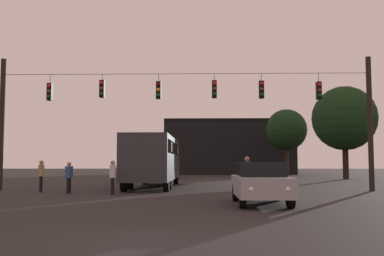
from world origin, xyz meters
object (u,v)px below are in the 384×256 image
Objects in this scene: pedestrian_crossing_center at (247,173)px; tree_left_silhouette at (286,130)px; car_far_left at (168,170)px; pedestrian_crossing_right at (69,176)px; pedestrian_near_bus at (113,175)px; car_near_right at (260,182)px; pedestrian_crossing_left at (41,174)px; tree_behind_building at (344,118)px; city_bus at (154,157)px.

tree_left_silhouette is at bearing 75.99° from pedestrian_crossing_center.
pedestrian_crossing_center is 31.05m from tree_left_silhouette.
car_far_left is 22.37m from pedestrian_crossing_center.
pedestrian_crossing_right is 2.41m from pedestrian_near_bus.
car_near_right is at bearing -32.52° from pedestrian_crossing_right.
car_near_right is 27.09m from car_far_left.
tree_left_silhouette is (13.77, 29.94, 4.34)m from pedestrian_near_bus.
pedestrian_crossing_left is 0.19× the size of tree_behind_building.
car_far_left is (-5.40, 26.55, 0.00)m from car_near_right.
pedestrian_crossing_left is at bearing 156.29° from pedestrian_near_bus.
city_bus is at bearing 114.37° from car_near_right.
city_bus is 1.45× the size of tree_left_silhouette.
city_bus is 6.63m from pedestrian_near_bus.
car_near_right and car_far_left have the same top height.
car_near_right is 2.43× the size of pedestrian_crossing_center.
pedestrian_crossing_right reaches higher than car_near_right.
tree_behind_building is at bearing 61.44° from pedestrian_crossing_center.
car_far_left is 0.58× the size of tree_left_silhouette.
car_near_right is (5.07, -11.19, -1.07)m from city_bus.
tree_left_silhouette reaches higher than city_bus.
pedestrian_crossing_left is at bearing 147.81° from car_near_right.
pedestrian_crossing_center reaches higher than car_far_left.
pedestrian_crossing_center is (0.00, 4.84, 0.23)m from car_near_right.
pedestrian_near_bus reaches higher than pedestrian_crossing_right.
pedestrian_crossing_right is at bearing 162.02° from pedestrian_near_bus.
tree_behind_building reaches higher than car_near_right.
car_far_left is 2.86× the size of pedestrian_crossing_right.
pedestrian_crossing_center is (5.40, -21.71, 0.23)m from car_far_left.
city_bus is 26.84m from tree_left_silhouette.
pedestrian_crossing_right is 0.96× the size of pedestrian_near_bus.
tree_left_silhouette is at bearing 65.30° from pedestrian_near_bus.
pedestrian_crossing_left is at bearing 170.77° from pedestrian_crossing_center.
car_far_left is at bearing 103.97° from pedestrian_crossing_center.
pedestrian_near_bus is (-1.26, -6.44, -0.96)m from city_bus.
city_bus is 2.53× the size of car_near_right.
pedestrian_crossing_left reaches higher than car_near_right.
pedestrian_crossing_left is 28.62m from tree_behind_building.
pedestrian_crossing_left is (-5.30, -4.67, -0.95)m from city_bus.
pedestrian_crossing_right is at bearing 147.48° from car_near_right.
car_near_right is 4.85m from pedestrian_crossing_center.
pedestrian_crossing_right is (1.75, -1.03, -0.06)m from pedestrian_crossing_left.
pedestrian_near_bus reaches higher than car_near_right.
pedestrian_crossing_center is (10.37, -1.68, 0.11)m from pedestrian_crossing_left.
city_bus is 2.51× the size of car_far_left.
car_far_left is 21.82m from pedestrian_near_bus.
pedestrian_near_bus is 0.21× the size of tree_left_silhouette.
car_near_right is 35.76m from tree_left_silhouette.
car_near_right is 2.84× the size of pedestrian_crossing_right.
tree_behind_building is (16.05, 13.82, 3.71)m from city_bus.
tree_left_silhouette is (12.52, 23.50, 3.38)m from city_bus.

